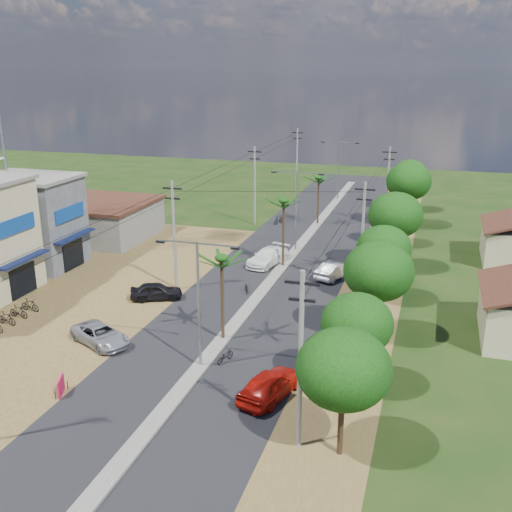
{
  "coord_description": "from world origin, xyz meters",
  "views": [
    {
      "loc": [
        12.77,
        -30.3,
        17.55
      ],
      "look_at": [
        -0.57,
        13.44,
        3.0
      ],
      "focal_mm": 42.0,
      "sensor_mm": 36.0,
      "label": 1
    }
  ],
  "objects_px": {
    "car_white_far": "(268,257)",
    "car_parked_dark": "(156,291)",
    "car_parked_silver": "(100,335)",
    "moto_rider_east": "(225,356)",
    "car_silver_mid": "(334,271)",
    "roadside_sign": "(61,386)",
    "car_red_near": "(270,385)"
  },
  "relations": [
    {
      "from": "car_white_far",
      "to": "car_parked_dark",
      "type": "bearing_deg",
      "value": -103.13
    },
    {
      "from": "car_parked_silver",
      "to": "moto_rider_east",
      "type": "xyz_separation_m",
      "value": [
        8.7,
        0.04,
        -0.24
      ]
    },
    {
      "from": "car_silver_mid",
      "to": "car_white_far",
      "type": "xyz_separation_m",
      "value": [
        -6.5,
        1.84,
        0.04
      ]
    },
    {
      "from": "car_parked_silver",
      "to": "roadside_sign",
      "type": "distance_m",
      "value": 6.37
    },
    {
      "from": "car_red_near",
      "to": "moto_rider_east",
      "type": "xyz_separation_m",
      "value": [
        -3.8,
        3.2,
        -0.4
      ]
    },
    {
      "from": "car_parked_dark",
      "to": "car_silver_mid",
      "type": "bearing_deg",
      "value": -79.25
    },
    {
      "from": "car_white_far",
      "to": "moto_rider_east",
      "type": "height_order",
      "value": "car_white_far"
    },
    {
      "from": "car_parked_dark",
      "to": "roadside_sign",
      "type": "height_order",
      "value": "car_parked_dark"
    },
    {
      "from": "car_red_near",
      "to": "moto_rider_east",
      "type": "relative_size",
      "value": 3.07
    },
    {
      "from": "car_silver_mid",
      "to": "moto_rider_east",
      "type": "bearing_deg",
      "value": 98.59
    },
    {
      "from": "car_parked_silver",
      "to": "moto_rider_east",
      "type": "height_order",
      "value": "car_parked_silver"
    },
    {
      "from": "car_red_near",
      "to": "car_parked_dark",
      "type": "relative_size",
      "value": 1.17
    },
    {
      "from": "car_red_near",
      "to": "roadside_sign",
      "type": "bearing_deg",
      "value": 31.63
    },
    {
      "from": "car_silver_mid",
      "to": "moto_rider_east",
      "type": "relative_size",
      "value": 2.82
    },
    {
      "from": "car_red_near",
      "to": "roadside_sign",
      "type": "xyz_separation_m",
      "value": [
        -11.25,
        -3.08,
        -0.27
      ]
    },
    {
      "from": "car_parked_dark",
      "to": "moto_rider_east",
      "type": "distance_m",
      "value": 12.01
    },
    {
      "from": "car_parked_silver",
      "to": "car_red_near",
      "type": "bearing_deg",
      "value": -77.94
    },
    {
      "from": "car_red_near",
      "to": "car_white_far",
      "type": "height_order",
      "value": "car_red_near"
    },
    {
      "from": "car_parked_dark",
      "to": "roadside_sign",
      "type": "xyz_separation_m",
      "value": [
        1.25,
        -14.55,
        -0.16
      ]
    },
    {
      "from": "car_white_far",
      "to": "moto_rider_east",
      "type": "relative_size",
      "value": 3.4
    },
    {
      "from": "car_silver_mid",
      "to": "car_parked_silver",
      "type": "xyz_separation_m",
      "value": [
        -12.5,
        -17.3,
        -0.07
      ]
    },
    {
      "from": "car_white_far",
      "to": "car_red_near",
      "type": "bearing_deg",
      "value": -57.91
    },
    {
      "from": "car_parked_silver",
      "to": "moto_rider_east",
      "type": "bearing_deg",
      "value": -63.48
    },
    {
      "from": "car_silver_mid",
      "to": "car_parked_silver",
      "type": "relative_size",
      "value": 0.93
    },
    {
      "from": "car_silver_mid",
      "to": "roadside_sign",
      "type": "distance_m",
      "value": 26.09
    },
    {
      "from": "car_white_far",
      "to": "roadside_sign",
      "type": "height_order",
      "value": "car_white_far"
    },
    {
      "from": "car_white_far",
      "to": "roadside_sign",
      "type": "xyz_separation_m",
      "value": [
        -4.75,
        -25.38,
        -0.23
      ]
    },
    {
      "from": "car_parked_silver",
      "to": "car_parked_dark",
      "type": "relative_size",
      "value": 1.15
    },
    {
      "from": "car_red_near",
      "to": "car_parked_dark",
      "type": "distance_m",
      "value": 16.97
    },
    {
      "from": "car_parked_dark",
      "to": "car_red_near",
      "type": "bearing_deg",
      "value": -157.53
    },
    {
      "from": "car_white_far",
      "to": "roadside_sign",
      "type": "bearing_deg",
      "value": -84.74
    },
    {
      "from": "car_red_near",
      "to": "car_parked_silver",
      "type": "xyz_separation_m",
      "value": [
        -12.5,
        3.17,
        -0.16
      ]
    }
  ]
}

